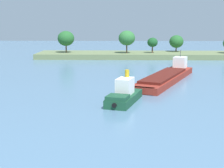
% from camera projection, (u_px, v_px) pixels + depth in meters
% --- Properties ---
extents(treeline_island, '(80.28, 16.48, 9.68)m').
position_uv_depth(treeline_island, '(147.00, 52.00, 120.71)').
color(treeline_island, '#66754C').
rests_on(treeline_island, ground).
extents(tugboat, '(6.38, 11.15, 5.12)m').
position_uv_depth(tugboat, '(124.00, 95.00, 54.36)').
color(tugboat, '#19472D').
rests_on(tugboat, ground).
extents(cargo_barge, '(16.75, 29.85, 5.94)m').
position_uv_depth(cargo_barge, '(167.00, 76.00, 74.11)').
color(cargo_barge, maroon).
rests_on(cargo_barge, ground).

